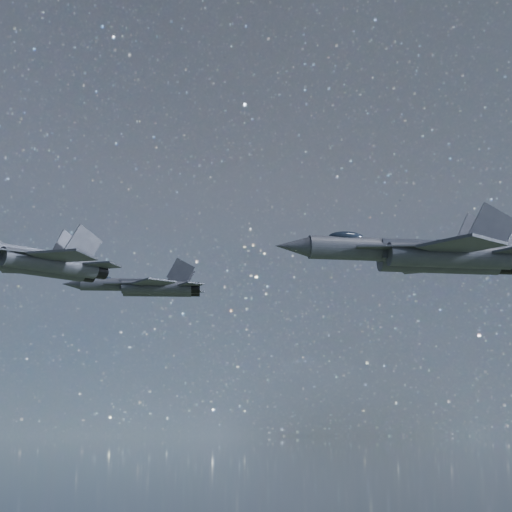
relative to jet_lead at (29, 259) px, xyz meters
name	(u,v)px	position (x,y,z in m)	size (l,w,h in m)	color
jet_lead	(29,259)	(0.00, 0.00, 0.00)	(18.07, 11.93, 4.62)	#30323C
jet_left	(146,287)	(14.49, 19.32, 1.66)	(16.12, 10.88, 4.06)	#30323C
jet_right	(425,254)	(27.54, -18.24, -1.19)	(20.16, 13.88, 5.06)	#30323C
jet_slot	(481,256)	(43.47, -2.80, 2.92)	(15.47, 10.89, 3.91)	#30323C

